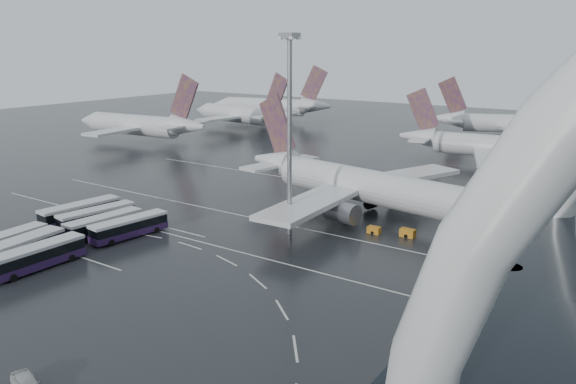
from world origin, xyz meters
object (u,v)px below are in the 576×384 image
Objects in this scene: jet_remote_mid at (242,115)px; bus_row_near_b at (97,217)px; bus_row_far_c at (37,256)px; gse_cart_belly_d at (499,227)px; jet_remote_far at (272,107)px; bus_row_near_c at (104,224)px; airliner_gate_c at (517,124)px; bus_row_far_a at (4,243)px; bus_row_far_b at (16,251)px; jet_remote_west at (141,126)px; bus_row_near_a at (80,212)px; gse_cart_belly_a at (408,233)px; airliner_gate_b at (502,147)px; gse_cart_belly_c at (374,230)px; floodlight_mast at (290,112)px; airliner_main at (366,187)px; bus_row_near_d at (129,227)px.

bus_row_near_b is (48.65, -97.96, -3.47)m from jet_remote_mid.
bus_row_far_c reaches higher than gse_cart_belly_d.
jet_remote_far is 136.68m from bus_row_near_c.
gse_cart_belly_d is at bearing -100.56° from airliner_gate_c.
bus_row_far_b is (4.74, -1.06, 0.17)m from bus_row_far_a.
jet_remote_west is 63.43m from jet_remote_far.
jet_remote_far reaches higher than bus_row_near_b.
bus_row_near_a reaches higher than bus_row_near_c.
airliner_gate_b is at bearing 91.85° from gse_cart_belly_a.
jet_remote_west is 1.04× the size of jet_remote_mid.
bus_row_far_a is at bearing -172.76° from bus_row_near_b.
bus_row_near_c is (-37.21, -87.76, -2.88)m from airliner_gate_b.
bus_row_near_b is (55.53, -58.69, -3.69)m from jet_remote_west.
bus_row_far_c is (12.43, -15.65, -0.07)m from bus_row_near_a.
gse_cart_belly_c is (91.78, -99.75, -5.02)m from jet_remote_far.
floodlight_mast reaches higher than gse_cart_belly_c.
jet_remote_mid is 1.52× the size of floodlight_mast.
floodlight_mast is (31.83, 14.72, 17.20)m from bus_row_near_a.
bus_row_far_c is (61.62, -137.77, -3.81)m from jet_remote_far.
airliner_main is 55.07m from bus_row_far_b.
bus_row_near_a is at bearing 39.03° from bus_row_far_c.
bus_row_near_c is (59.67, -60.52, -3.72)m from jet_remote_west.
gse_cart_belly_a is at bearing -134.37° from gse_cart_belly_d.
bus_row_near_d is 30.04m from floodlight_mast.
bus_row_far_b is (-28.10, -47.26, -3.04)m from airliner_main.
gse_cart_belly_a is (2.01, -62.16, -3.95)m from airliner_gate_b.
floodlight_mast is (-7.62, -114.59, 14.22)m from airliner_gate_c.
bus_row_near_b is at bearing -83.26° from bus_row_near_a.
airliner_gate_b is at bearing 104.02° from gse_cart_belly_d.
bus_row_near_a is (51.31, -58.73, -3.59)m from jet_remote_west.
bus_row_near_d is 5.59× the size of gse_cart_belly_a.
airliner_gate_c reaches higher than bus_row_near_a.
airliner_gate_c reaches higher than bus_row_near_b.
bus_row_far_b is (-30.75, -145.62, -2.95)m from airliner_gate_c.
gse_cart_belly_d is (58.35, 34.81, -1.25)m from bus_row_near_a.
jet_remote_west is 21.33× the size of gse_cart_belly_a.
bus_row_far_b reaches higher than bus_row_far_a.
jet_remote_mid reaches higher than gse_cart_belly_d.
airliner_gate_c is at bearing -153.38° from jet_remote_mid.
bus_row_far_c is (3.74, 0.67, -0.11)m from bus_row_far_b.
bus_row_near_a is 1.08× the size of bus_row_far_a.
bus_row_far_a is at bearing -125.66° from airliner_gate_c.
jet_remote_far is at bearing 17.17° from bus_row_far_b.
bus_row_far_a reaches higher than bus_row_near_c.
jet_remote_west reaches higher than bus_row_near_b.
jet_remote_far is 3.82× the size of bus_row_far_c.
jet_remote_mid reaches higher than bus_row_far_c.
jet_remote_west is at bearing 160.55° from gse_cart_belly_a.
bus_row_far_a is at bearing -135.76° from gse_cart_belly_c.
jet_remote_mid is at bearing 178.60° from airliner_gate_c.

